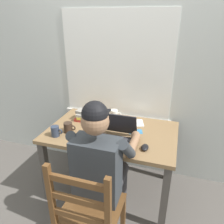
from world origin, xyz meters
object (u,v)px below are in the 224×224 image
object	(u,v)px
coffee_mug_dark	(55,131)
landscape_photo_print	(135,132)
coffee_mug_white	(114,114)
desk	(112,139)
wooden_chair	(89,213)
computer_mouse	(145,147)
coffee_mug_spare	(68,127)
laptop	(116,135)
book_stack_main	(85,116)
seated_person	(102,164)

from	to	relation	value
coffee_mug_dark	landscape_photo_print	size ratio (longest dim) A/B	0.87
coffee_mug_white	desk	bearing A→B (deg)	-78.48
coffee_mug_white	coffee_mug_dark	distance (m)	0.66
wooden_chair	computer_mouse	bearing A→B (deg)	60.76
coffee_mug_white	coffee_mug_spare	world-z (taller)	coffee_mug_spare
coffee_mug_white	wooden_chair	bearing A→B (deg)	-83.15
desk	laptop	xyz separation A→B (m)	(0.09, -0.16, 0.15)
book_stack_main	coffee_mug_white	bearing A→B (deg)	25.96
laptop	coffee_mug_white	world-z (taller)	laptop
book_stack_main	laptop	bearing A→B (deg)	-34.53
computer_mouse	landscape_photo_print	xyz separation A→B (m)	(-0.13, 0.27, -0.02)
computer_mouse	book_stack_main	world-z (taller)	book_stack_main
wooden_chair	coffee_mug_spare	xyz separation A→B (m)	(-0.45, 0.59, 0.31)
laptop	wooden_chair	bearing A→B (deg)	-92.20
seated_person	coffee_mug_dark	size ratio (longest dim) A/B	10.95
laptop	seated_person	bearing A→B (deg)	-94.19
desk	wooden_chair	distance (m)	0.76
seated_person	book_stack_main	world-z (taller)	seated_person
wooden_chair	seated_person	bearing A→B (deg)	90.00
desk	coffee_mug_white	world-z (taller)	coffee_mug_white
seated_person	coffee_mug_dark	distance (m)	0.57
laptop	coffee_mug_dark	size ratio (longest dim) A/B	2.93
coffee_mug_white	coffee_mug_spare	size ratio (longest dim) A/B	0.99
computer_mouse	coffee_mug_dark	world-z (taller)	coffee_mug_dark
desk	landscape_photo_print	distance (m)	0.25
coffee_mug_dark	book_stack_main	xyz separation A→B (m)	(0.12, 0.39, 0.00)
landscape_photo_print	laptop	bearing A→B (deg)	-142.93
seated_person	coffee_mug_spare	distance (m)	0.55
seated_person	coffee_mug_spare	world-z (taller)	seated_person
coffee_mug_white	landscape_photo_print	size ratio (longest dim) A/B	0.91
computer_mouse	landscape_photo_print	world-z (taller)	computer_mouse
coffee_mug_dark	coffee_mug_spare	distance (m)	0.13
coffee_mug_dark	coffee_mug_spare	xyz separation A→B (m)	(0.08, 0.10, -0.00)
seated_person	book_stack_main	size ratio (longest dim) A/B	5.98
desk	landscape_photo_print	xyz separation A→B (m)	(0.22, 0.05, 0.10)
laptop	landscape_photo_print	xyz separation A→B (m)	(0.14, 0.20, -0.05)
laptop	computer_mouse	world-z (taller)	laptop
computer_mouse	seated_person	bearing A→B (deg)	-140.33
seated_person	coffee_mug_white	world-z (taller)	seated_person
desk	seated_person	xyz separation A→B (m)	(0.07, -0.46, 0.06)
wooden_chair	coffee_mug_dark	bearing A→B (deg)	136.87
coffee_mug_white	book_stack_main	size ratio (longest dim) A/B	0.57
coffee_mug_dark	laptop	bearing A→B (deg)	9.94
wooden_chair	coffee_mug_dark	size ratio (longest dim) A/B	8.25
seated_person	coffee_mug_spare	size ratio (longest dim) A/B	10.37
coffee_mug_spare	landscape_photo_print	distance (m)	0.64
seated_person	landscape_photo_print	xyz separation A→B (m)	(0.16, 0.51, 0.04)
laptop	coffee_mug_spare	world-z (taller)	laptop
wooden_chair	book_stack_main	distance (m)	1.02
coffee_mug_white	coffee_mug_dark	xyz separation A→B (m)	(-0.40, -0.52, 0.00)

